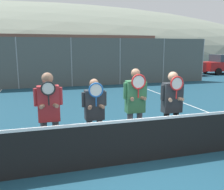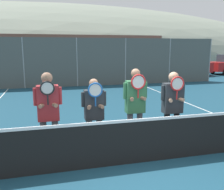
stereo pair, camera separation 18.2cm
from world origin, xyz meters
name	(u,v)px [view 2 (the right image)]	position (x,y,z in m)	size (l,w,h in m)	color
ground_plane	(139,163)	(0.00, 0.00, 0.00)	(120.00, 120.00, 0.00)	navy
hill_distant	(55,58)	(0.00, 49.84, 0.00)	(104.91, 58.29, 20.40)	gray
clubhouse_building	(73,54)	(0.60, 18.68, 1.68)	(14.84, 5.50, 3.31)	beige
fence_back	(77,62)	(0.00, 10.52, 1.44)	(18.22, 0.06, 2.88)	gray
tennis_net	(139,140)	(0.00, 0.00, 0.48)	(10.58, 0.09, 1.04)	gray
court_line_right_sideline	(213,113)	(3.94, 3.00, 0.00)	(0.05, 16.00, 0.01)	white
player_leftmost	(48,110)	(-1.75, 0.50, 1.09)	(0.55, 0.34, 1.85)	#56565B
player_center_left	(94,111)	(-0.80, 0.62, 0.98)	(0.54, 0.34, 1.68)	#56565B
player_center_right	(135,104)	(0.12, 0.61, 1.10)	(0.55, 0.34, 1.87)	#56565B
player_rightmost	(173,104)	(0.98, 0.51, 1.07)	(0.58, 0.34, 1.79)	black
car_left_of_center	(65,68)	(-0.51, 13.92, 0.87)	(4.33, 2.04, 1.69)	#285638
car_center	(130,65)	(4.44, 13.89, 0.95)	(4.34, 1.94, 1.87)	silver
car_right_of_center	(185,65)	(9.27, 13.94, 0.89)	(4.10, 1.98, 1.75)	maroon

